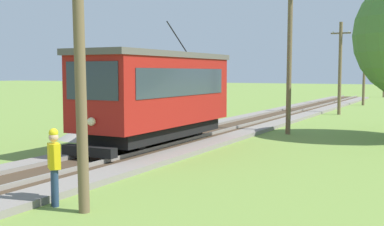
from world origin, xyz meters
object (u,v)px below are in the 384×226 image
(red_tram, at_px, (157,94))
(utility_pole_mid, at_px, (290,50))
(gravel_pile, at_px, (90,129))
(utility_pole_distant, at_px, (365,62))
(utility_pole_far, at_px, (340,67))
(utility_pole_near_tram, at_px, (80,53))
(track_worker, at_px, (54,163))

(red_tram, bearing_deg, utility_pole_mid, 64.79)
(red_tram, relative_size, gravel_pile, 2.93)
(red_tram, bearing_deg, gravel_pile, 164.73)
(red_tram, height_order, utility_pole_mid, utility_pole_mid)
(red_tram, bearing_deg, utility_pole_distant, 83.95)
(red_tram, distance_m, utility_pole_far, 19.85)
(red_tram, distance_m, gravel_pile, 4.83)
(gravel_pile, bearing_deg, utility_pole_near_tram, -51.51)
(utility_pole_near_tram, bearing_deg, utility_pole_mid, 90.00)
(gravel_pile, bearing_deg, red_tram, -15.27)
(utility_pole_distant, bearing_deg, utility_pole_far, -90.00)
(gravel_pile, bearing_deg, utility_pole_distant, 75.65)
(utility_pole_mid, relative_size, utility_pole_distant, 1.05)
(utility_pole_near_tram, height_order, utility_pole_far, utility_pole_near_tram)
(red_tram, xyz_separation_m, gravel_pile, (-4.34, 1.18, -1.77))
(utility_pole_far, relative_size, track_worker, 3.70)
(red_tram, distance_m, utility_pole_distant, 31.17)
(utility_pole_mid, distance_m, track_worker, 15.56)
(red_tram, xyz_separation_m, utility_pole_near_tram, (3.28, -8.39, 1.24))
(red_tram, relative_size, utility_pole_mid, 1.06)
(red_tram, distance_m, track_worker, 8.66)
(utility_pole_far, height_order, gravel_pile, utility_pole_far)
(utility_pole_mid, bearing_deg, track_worker, -93.49)
(utility_pole_near_tram, height_order, track_worker, utility_pole_near_tram)
(red_tram, bearing_deg, track_worker, -74.09)
(utility_pole_far, height_order, utility_pole_distant, utility_pole_distant)
(gravel_pile, xyz_separation_m, track_worker, (6.69, -9.43, 0.56))
(utility_pole_distant, xyz_separation_m, gravel_pile, (-7.62, -29.76, -3.54))
(red_tram, relative_size, utility_pole_near_tram, 1.28)
(gravel_pile, height_order, track_worker, track_worker)
(utility_pole_far, bearing_deg, utility_pole_distant, 90.00)
(track_worker, bearing_deg, utility_pole_near_tram, 118.91)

